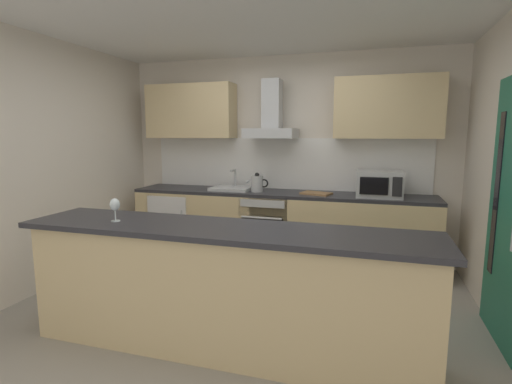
% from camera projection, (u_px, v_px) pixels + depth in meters
% --- Properties ---
extents(ground, '(5.24, 4.68, 0.02)m').
position_uv_depth(ground, '(238.00, 315.00, 3.48)').
color(ground, gray).
extents(ceiling, '(5.24, 4.68, 0.02)m').
position_uv_depth(ceiling, '(236.00, 8.00, 3.09)').
color(ceiling, white).
extents(wall_back, '(5.24, 0.12, 2.60)m').
position_uv_depth(wall_back, '(285.00, 158.00, 5.08)').
color(wall_back, silver).
rests_on(wall_back, ground).
extents(wall_left, '(0.12, 4.68, 2.60)m').
position_uv_depth(wall_left, '(35.00, 165.00, 3.91)').
color(wall_left, silver).
rests_on(wall_left, ground).
extents(backsplash_tile, '(3.60, 0.02, 0.66)m').
position_uv_depth(backsplash_tile, '(284.00, 164.00, 5.02)').
color(backsplash_tile, white).
extents(counter_back, '(3.73, 0.60, 0.90)m').
position_uv_depth(counter_back, '(278.00, 227.00, 4.85)').
color(counter_back, '#D1B784').
rests_on(counter_back, ground).
extents(counter_island, '(3.05, 0.64, 0.95)m').
position_uv_depth(counter_island, '(223.00, 289.00, 2.84)').
color(counter_island, '#D1B784').
rests_on(counter_island, ground).
extents(upper_cabinets, '(3.68, 0.32, 0.70)m').
position_uv_depth(upper_cabinets, '(282.00, 110.00, 4.77)').
color(upper_cabinets, '#D1B784').
extents(side_door, '(0.08, 0.85, 2.05)m').
position_uv_depth(side_door, '(508.00, 212.00, 2.90)').
color(side_door, '#1E664C').
rests_on(side_door, ground).
extents(oven, '(0.60, 0.62, 0.80)m').
position_uv_depth(oven, '(268.00, 226.00, 4.85)').
color(oven, slate).
rests_on(oven, ground).
extents(refrigerator, '(0.58, 0.60, 0.85)m').
position_uv_depth(refrigerator, '(178.00, 222.00, 5.22)').
color(refrigerator, white).
rests_on(refrigerator, ground).
extents(microwave, '(0.50, 0.38, 0.30)m').
position_uv_depth(microwave, '(379.00, 184.00, 4.36)').
color(microwave, '#B7BABC').
rests_on(microwave, counter_back).
extents(sink, '(0.50, 0.40, 0.26)m').
position_uv_depth(sink, '(232.00, 188.00, 4.94)').
color(sink, silver).
rests_on(sink, counter_back).
extents(kettle, '(0.29, 0.15, 0.24)m').
position_uv_depth(kettle, '(257.00, 183.00, 4.78)').
color(kettle, '#B7BABC').
rests_on(kettle, counter_back).
extents(range_hood, '(0.62, 0.45, 0.72)m').
position_uv_depth(range_hood, '(271.00, 120.00, 4.78)').
color(range_hood, '#B7BABC').
extents(wine_glass, '(0.08, 0.08, 0.18)m').
position_uv_depth(wine_glass, '(115.00, 206.00, 2.94)').
color(wine_glass, silver).
rests_on(wine_glass, counter_island).
extents(chopping_board, '(0.39, 0.31, 0.02)m').
position_uv_depth(chopping_board, '(316.00, 193.00, 4.59)').
color(chopping_board, '#9E7247').
rests_on(chopping_board, counter_back).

